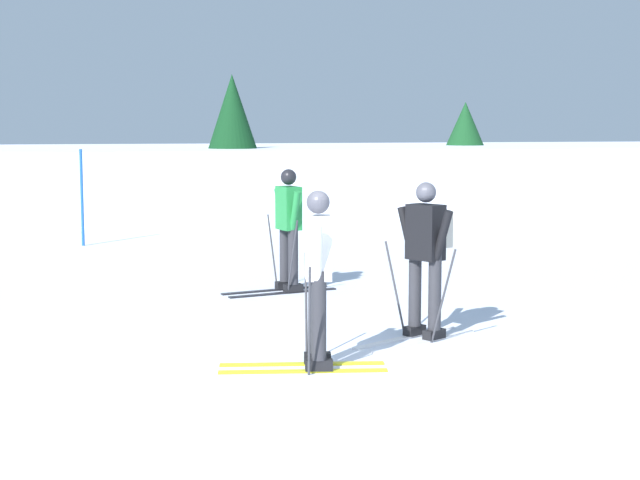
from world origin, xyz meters
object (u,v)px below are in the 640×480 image
trail_marker_pole (82,198)px  conifer_far_right (232,129)px  skier_white (317,274)px  conifer_far_left (465,143)px  skier_black (427,252)px  skier_green (288,226)px

trail_marker_pole → conifer_far_right: (3.78, 6.07, 1.25)m
skier_white → conifer_far_left: size_ratio=0.58×
skier_black → skier_green: size_ratio=1.00×
skier_green → trail_marker_pole: bearing=115.4°
skier_black → conifer_far_left: bearing=67.1°
skier_white → conifer_far_right: conifer_far_right is taller
skier_green → trail_marker_pole: (-2.82, 5.95, 0.01)m
skier_white → trail_marker_pole: trail_marker_pole is taller
skier_white → skier_black: bearing=35.2°
skier_black → trail_marker_pole: (-3.70, 9.23, -0.03)m
skier_white → trail_marker_pole: bearing=102.3°
skier_black → conifer_far_right: conifer_far_right is taller
conifer_far_right → trail_marker_pole: bearing=-121.9°
skier_green → conifer_far_left: conifer_far_left is taller
trail_marker_pole → conifer_far_left: size_ratio=0.62×
skier_black → conifer_far_left: conifer_far_left is taller
conifer_far_right → skier_white: bearing=-95.4°
skier_green → conifer_far_right: conifer_far_right is taller
skier_black → skier_white: size_ratio=1.00×
conifer_far_left → skier_black: bearing=-112.9°
skier_white → conifer_far_left: (8.77, 18.38, 0.85)m
skier_black → trail_marker_pole: 9.94m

